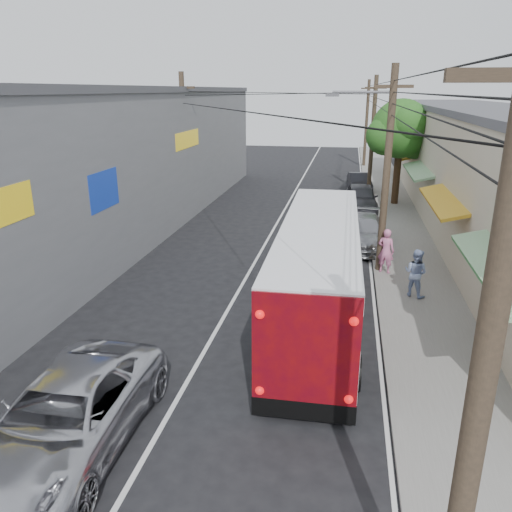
{
  "coord_description": "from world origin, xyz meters",
  "views": [
    {
      "loc": [
        3.73,
        -6.74,
        7.08
      ],
      "look_at": [
        0.84,
        8.99,
        1.74
      ],
      "focal_mm": 35.0,
      "sensor_mm": 36.0,
      "label": 1
    }
  ],
  "objects_px": {
    "parked_suv": "(363,231)",
    "pedestrian_far": "(416,273)",
    "coach_bus": "(319,270)",
    "pedestrian_near": "(386,251)",
    "parked_car_far": "(359,183)",
    "parked_car_mid": "(361,198)",
    "jeepney": "(66,416)"
  },
  "relations": [
    {
      "from": "parked_suv",
      "to": "pedestrian_far",
      "type": "height_order",
      "value": "pedestrian_far"
    },
    {
      "from": "pedestrian_far",
      "to": "coach_bus",
      "type": "bearing_deg",
      "value": 66.85
    },
    {
      "from": "pedestrian_near",
      "to": "coach_bus",
      "type": "bearing_deg",
      "value": 83.19
    },
    {
      "from": "pedestrian_near",
      "to": "pedestrian_far",
      "type": "relative_size",
      "value": 1.04
    },
    {
      "from": "parked_car_far",
      "to": "pedestrian_far",
      "type": "bearing_deg",
      "value": -91.87
    },
    {
      "from": "parked_car_mid",
      "to": "parked_suv",
      "type": "bearing_deg",
      "value": -92.2
    },
    {
      "from": "parked_car_mid",
      "to": "parked_car_far",
      "type": "height_order",
      "value": "parked_car_mid"
    },
    {
      "from": "jeepney",
      "to": "pedestrian_far",
      "type": "xyz_separation_m",
      "value": [
        7.9,
        9.41,
        0.21
      ]
    },
    {
      "from": "coach_bus",
      "to": "parked_car_far",
      "type": "bearing_deg",
      "value": 85.09
    },
    {
      "from": "coach_bus",
      "to": "parked_car_mid",
      "type": "height_order",
      "value": "coach_bus"
    },
    {
      "from": "parked_car_mid",
      "to": "pedestrian_far",
      "type": "xyz_separation_m",
      "value": [
        1.68,
        -13.54,
        0.17
      ]
    },
    {
      "from": "parked_suv",
      "to": "pedestrian_near",
      "type": "bearing_deg",
      "value": -76.27
    },
    {
      "from": "parked_car_mid",
      "to": "pedestrian_far",
      "type": "distance_m",
      "value": 13.65
    },
    {
      "from": "coach_bus",
      "to": "pedestrian_far",
      "type": "xyz_separation_m",
      "value": [
        3.28,
        2.21,
        -0.68
      ]
    },
    {
      "from": "parked_suv",
      "to": "parked_car_far",
      "type": "xyz_separation_m",
      "value": [
        0.0,
        13.38,
        -0.04
      ]
    },
    {
      "from": "pedestrian_near",
      "to": "pedestrian_far",
      "type": "distance_m",
      "value": 2.45
    },
    {
      "from": "coach_bus",
      "to": "parked_suv",
      "type": "xyz_separation_m",
      "value": [
        1.6,
        8.34,
        -0.95
      ]
    },
    {
      "from": "parked_suv",
      "to": "pedestrian_far",
      "type": "distance_m",
      "value": 6.36
    },
    {
      "from": "jeepney",
      "to": "pedestrian_far",
      "type": "height_order",
      "value": "pedestrian_far"
    },
    {
      "from": "coach_bus",
      "to": "parked_car_mid",
      "type": "distance_m",
      "value": 15.85
    },
    {
      "from": "coach_bus",
      "to": "parked_car_far",
      "type": "height_order",
      "value": "coach_bus"
    },
    {
      "from": "coach_bus",
      "to": "parked_car_mid",
      "type": "bearing_deg",
      "value": 83.5
    },
    {
      "from": "parked_suv",
      "to": "parked_car_mid",
      "type": "height_order",
      "value": "parked_car_mid"
    },
    {
      "from": "parked_car_mid",
      "to": "pedestrian_far",
      "type": "bearing_deg",
      "value": -85.13
    },
    {
      "from": "parked_car_mid",
      "to": "jeepney",
      "type": "bearing_deg",
      "value": -107.36
    },
    {
      "from": "parked_car_mid",
      "to": "parked_car_far",
      "type": "bearing_deg",
      "value": 87.8
    },
    {
      "from": "parked_car_far",
      "to": "pedestrian_near",
      "type": "relative_size",
      "value": 2.29
    },
    {
      "from": "parked_suv",
      "to": "pedestrian_near",
      "type": "height_order",
      "value": "pedestrian_near"
    },
    {
      "from": "parked_car_mid",
      "to": "pedestrian_near",
      "type": "bearing_deg",
      "value": -88.14
    },
    {
      "from": "coach_bus",
      "to": "parked_car_far",
      "type": "xyz_separation_m",
      "value": [
        1.6,
        21.72,
        -0.98
      ]
    },
    {
      "from": "parked_car_far",
      "to": "pedestrian_near",
      "type": "height_order",
      "value": "pedestrian_near"
    },
    {
      "from": "coach_bus",
      "to": "jeepney",
      "type": "xyz_separation_m",
      "value": [
        -4.62,
        -7.2,
        -0.88
      ]
    }
  ]
}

